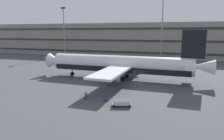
{
  "coord_description": "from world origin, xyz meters",
  "views": [
    {
      "loc": [
        7.93,
        -40.95,
        10.07
      ],
      "look_at": [
        -4.32,
        -3.77,
        3.0
      ],
      "focal_mm": 33.8,
      "sensor_mm": 36.0,
      "label": 1
    }
  ],
  "objects_px": {
    "airliner": "(121,65)",
    "suitcase_navy": "(106,100)",
    "baggage_cart": "(122,103)",
    "suitcase_small": "(86,95)",
    "backpack_purple": "(85,98)"
  },
  "relations": [
    {
      "from": "suitcase_navy",
      "to": "suitcase_small",
      "type": "relative_size",
      "value": 0.75
    },
    {
      "from": "suitcase_small",
      "to": "baggage_cart",
      "type": "height_order",
      "value": "suitcase_small"
    },
    {
      "from": "baggage_cart",
      "to": "suitcase_small",
      "type": "bearing_deg",
      "value": 163.06
    },
    {
      "from": "suitcase_small",
      "to": "baggage_cart",
      "type": "bearing_deg",
      "value": -16.94
    },
    {
      "from": "backpack_purple",
      "to": "suitcase_navy",
      "type": "bearing_deg",
      "value": 7.54
    },
    {
      "from": "airliner",
      "to": "suitcase_navy",
      "type": "height_order",
      "value": "airliner"
    },
    {
      "from": "suitcase_small",
      "to": "airliner",
      "type": "bearing_deg",
      "value": 83.22
    },
    {
      "from": "airliner",
      "to": "suitcase_navy",
      "type": "xyz_separation_m",
      "value": [
        1.77,
        -14.71,
        -3.04
      ]
    },
    {
      "from": "baggage_cart",
      "to": "airliner",
      "type": "bearing_deg",
      "value": 106.16
    },
    {
      "from": "suitcase_navy",
      "to": "backpack_purple",
      "type": "relative_size",
      "value": 1.42
    },
    {
      "from": "suitcase_navy",
      "to": "baggage_cart",
      "type": "bearing_deg",
      "value": -25.77
    },
    {
      "from": "suitcase_navy",
      "to": "airliner",
      "type": "bearing_deg",
      "value": 96.85
    },
    {
      "from": "suitcase_small",
      "to": "suitcase_navy",
      "type": "bearing_deg",
      "value": -8.81
    },
    {
      "from": "suitcase_small",
      "to": "baggage_cart",
      "type": "distance_m",
      "value": 6.64
    },
    {
      "from": "airliner",
      "to": "suitcase_navy",
      "type": "relative_size",
      "value": 49.03
    }
  ]
}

